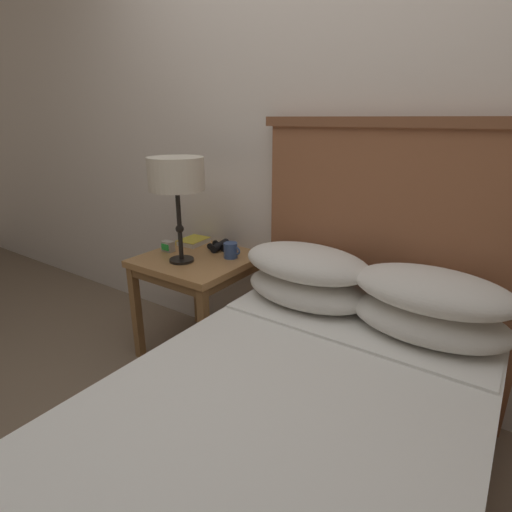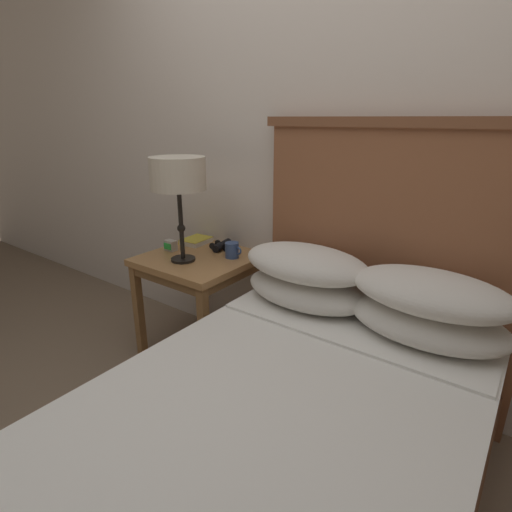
{
  "view_description": "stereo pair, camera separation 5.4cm",
  "coord_description": "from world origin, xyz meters",
  "views": [
    {
      "loc": [
        0.86,
        -0.81,
        1.33
      ],
      "look_at": [
        -0.16,
        0.68,
        0.7
      ],
      "focal_mm": 28.0,
      "sensor_mm": 36.0,
      "label": 1
    },
    {
      "loc": [
        0.91,
        -0.78,
        1.33
      ],
      "look_at": [
        -0.16,
        0.68,
        0.7
      ],
      "focal_mm": 28.0,
      "sensor_mm": 36.0,
      "label": 2
    }
  ],
  "objects": [
    {
      "name": "ground_plane",
      "position": [
        0.0,
        0.0,
        0.0
      ],
      "size": [
        20.0,
        20.0,
        0.0
      ],
      "primitive_type": "plane",
      "color": "#7A6651",
      "rests_on": "ground"
    },
    {
      "name": "wall_back",
      "position": [
        0.0,
        1.04,
        1.3
      ],
      "size": [
        8.0,
        0.06,
        2.6
      ],
      "color": "silver",
      "rests_on": "ground_plane"
    },
    {
      "name": "nightstand",
      "position": [
        -0.59,
        0.73,
        0.52
      ],
      "size": [
        0.58,
        0.58,
        0.6
      ],
      "color": "#AD7A47",
      "rests_on": "ground_plane"
    },
    {
      "name": "bed",
      "position": [
        0.36,
        0.22,
        0.33
      ],
      "size": [
        1.25,
        1.8,
        1.33
      ],
      "color": "brown",
      "rests_on": "ground_plane"
    },
    {
      "name": "table_lamp",
      "position": [
        -0.61,
        0.62,
        1.05
      ],
      "size": [
        0.28,
        0.28,
        0.55
      ],
      "color": "black",
      "rests_on": "nightstand"
    },
    {
      "name": "book_on_nightstand",
      "position": [
        -0.77,
        0.89,
        0.61
      ],
      "size": [
        0.15,
        0.18,
        0.03
      ],
      "color": "silver",
      "rests_on": "nightstand"
    },
    {
      "name": "binoculars_pair",
      "position": [
        -0.57,
        0.9,
        0.62
      ],
      "size": [
        0.15,
        0.16,
        0.05
      ],
      "color": "black",
      "rests_on": "nightstand"
    },
    {
      "name": "coffee_mug",
      "position": [
        -0.43,
        0.82,
        0.64
      ],
      "size": [
        0.1,
        0.08,
        0.08
      ],
      "color": "#334C84",
      "rests_on": "nightstand"
    },
    {
      "name": "alarm_clock",
      "position": [
        -0.79,
        0.7,
        0.63
      ],
      "size": [
        0.07,
        0.05,
        0.06
      ],
      "color": "#B7B2A8",
      "rests_on": "nightstand"
    }
  ]
}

